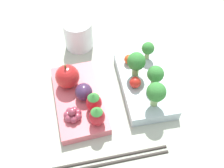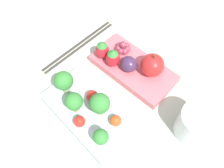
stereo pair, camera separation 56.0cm
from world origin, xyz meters
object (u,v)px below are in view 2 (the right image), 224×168
object	(u,v)px
cherry_tomato_1	(116,121)
apple	(152,65)
cherry_tomato_0	(92,96)
drinking_cup	(195,124)
broccoli_floret_2	(64,81)
plum	(129,64)
bento_box_fruit	(133,69)
strawberry_0	(113,58)
cherry_tomato_2	(81,122)
bento_box_savoury	(88,113)
strawberry_1	(102,50)
chopsticks_pair	(78,46)
broccoli_floret_0	(100,104)
broccoli_floret_3	(101,137)
broccoli_floret_1	(74,102)
grape_cluster	(123,48)

from	to	relation	value
cherry_tomato_1	apple	bearing A→B (deg)	-79.90
cherry_tomato_0	drinking_cup	world-z (taller)	drinking_cup
broccoli_floret_2	plum	bearing A→B (deg)	-112.89
bento_box_fruit	strawberry_0	distance (m)	0.06
cherry_tomato_0	cherry_tomato_2	size ratio (longest dim) A/B	1.10
bento_box_savoury	bento_box_fruit	xyz separation A→B (m)	(0.00, -0.14, -0.00)
cherry_tomato_2	strawberry_1	xyz separation A→B (m)	(0.09, -0.15, 0.01)
strawberry_0	chopsticks_pair	xyz separation A→B (m)	(0.10, 0.01, -0.04)
plum	broccoli_floret_0	bearing A→B (deg)	104.20
broccoli_floret_3	apple	distance (m)	0.19
cherry_tomato_2	cherry_tomato_1	bearing A→B (deg)	-134.11
broccoli_floret_1	apple	distance (m)	0.18
cherry_tomato_2	grape_cluster	xyz separation A→B (m)	(0.06, -0.19, -0.01)
strawberry_1	plum	size ratio (longest dim) A/B	1.22
broccoli_floret_2	plum	size ratio (longest dim) A/B	1.53
broccoli_floret_0	broccoli_floret_2	xyz separation A→B (m)	(0.08, 0.01, -0.00)
drinking_cup	strawberry_1	bearing A→B (deg)	-0.96
cherry_tomato_1	broccoli_floret_3	bearing A→B (deg)	97.42
broccoli_floret_1	broccoli_floret_3	distance (m)	0.08
bento_box_fruit	broccoli_floret_2	xyz separation A→B (m)	(0.06, 0.14, 0.05)
bento_box_savoury	strawberry_1	distance (m)	0.14
strawberry_0	broccoli_floret_2	bearing A→B (deg)	79.44
bento_box_fruit	strawberry_1	bearing A→B (deg)	20.41
broccoli_floret_0	broccoli_floret_1	world-z (taller)	broccoli_floret_0
broccoli_floret_1	cherry_tomato_2	world-z (taller)	broccoli_floret_1
broccoli_floret_0	drinking_cup	world-z (taller)	broccoli_floret_0
chopsticks_pair	grape_cluster	bearing A→B (deg)	-150.95
bento_box_fruit	apple	world-z (taller)	apple
broccoli_floret_1	strawberry_0	distance (m)	0.13
bento_box_fruit	broccoli_floret_2	distance (m)	0.16
broccoli_floret_2	drinking_cup	size ratio (longest dim) A/B	0.82
broccoli_floret_3	chopsticks_pair	world-z (taller)	broccoli_floret_3
apple	bento_box_savoury	bearing A→B (deg)	78.53
cherry_tomato_0	apple	bearing A→B (deg)	-107.89
plum	apple	bearing A→B (deg)	-147.01
bento_box_fruit	bento_box_savoury	bearing A→B (deg)	91.69
bento_box_savoury	cherry_tomato_1	distance (m)	0.06
bento_box_savoury	apple	world-z (taller)	apple
bento_box_fruit	grape_cluster	world-z (taller)	grape_cluster
broccoli_floret_2	strawberry_0	xyz separation A→B (m)	(-0.02, -0.12, -0.02)
bento_box_savoury	broccoli_floret_2	size ratio (longest dim) A/B	3.38
cherry_tomato_0	strawberry_0	bearing A→B (deg)	-71.56
plum	chopsticks_pair	bearing A→B (deg)	9.44
bento_box_savoury	bento_box_fruit	distance (m)	0.14
cherry_tomato_1	cherry_tomato_0	bearing A→B (deg)	-5.47
apple	broccoli_floret_1	bearing A→B (deg)	73.70
broccoli_floret_1	grape_cluster	bearing A→B (deg)	-79.21
broccoli_floret_1	drinking_cup	bearing A→B (deg)	-145.77
cherry_tomato_2	bento_box_fruit	bearing A→B (deg)	-84.75
drinking_cup	plum	bearing A→B (deg)	-5.68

